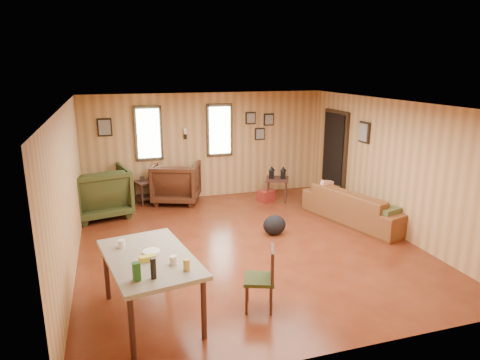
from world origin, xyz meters
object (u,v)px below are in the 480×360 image
object	(u,v)px
end_table	(147,188)
dining_table	(150,262)
recliner_brown	(176,180)
side_table	(277,177)
sofa	(358,200)
recliner_green	(100,190)

from	to	relation	value
end_table	dining_table	distance (m)	4.64
recliner_brown	side_table	xyz separation A→B (m)	(2.19, -0.56, 0.04)
dining_table	side_table	bearing A→B (deg)	40.66
sofa	side_table	size ratio (longest dim) A/B	2.83
end_table	side_table	distance (m)	2.92
recliner_brown	recliner_green	xyz separation A→B (m)	(-1.62, -0.49, 0.06)
end_table	dining_table	world-z (taller)	dining_table
sofa	side_table	distance (m)	2.01
sofa	end_table	bearing A→B (deg)	41.35
end_table	recliner_green	bearing A→B (deg)	-148.42
sofa	end_table	xyz separation A→B (m)	(-3.84, 2.41, -0.09)
recliner_brown	sofa	bearing A→B (deg)	164.82
recliner_green	dining_table	world-z (taller)	recliner_green
recliner_green	dining_table	xyz separation A→B (m)	(0.61, -4.01, 0.17)
sofa	recliner_green	xyz separation A→B (m)	(-4.81, 1.81, 0.12)
sofa	end_table	size ratio (longest dim) A/B	3.55
recliner_brown	recliner_green	bearing A→B (deg)	37.32
sofa	dining_table	world-z (taller)	dining_table
recliner_brown	dining_table	distance (m)	4.61
dining_table	recliner_brown	bearing A→B (deg)	67.11
sofa	recliner_green	world-z (taller)	recliner_green
end_table	side_table	size ratio (longest dim) A/B	0.80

